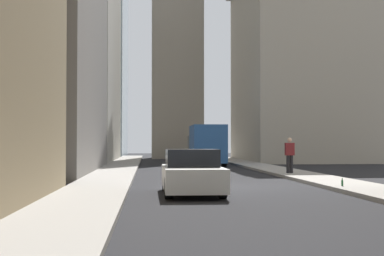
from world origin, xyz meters
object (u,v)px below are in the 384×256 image
(pedestrian, at_px, (290,154))
(discarded_bottle, at_px, (342,183))
(delivery_truck, at_px, (206,145))
(sedan_white, at_px, (192,173))

(pedestrian, height_order, discarded_bottle, pedestrian)
(discarded_bottle, bearing_deg, delivery_truck, 6.48)
(delivery_truck, distance_m, pedestrian, 13.64)
(discarded_bottle, bearing_deg, pedestrian, -1.78)
(sedan_white, xyz_separation_m, discarded_bottle, (1.27, -5.26, -0.42))
(delivery_truck, distance_m, sedan_white, 23.11)
(sedan_white, relative_size, discarded_bottle, 15.93)
(delivery_truck, height_order, pedestrian, delivery_truck)
(sedan_white, bearing_deg, delivery_truck, -6.96)
(sedan_white, bearing_deg, discarded_bottle, -76.41)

